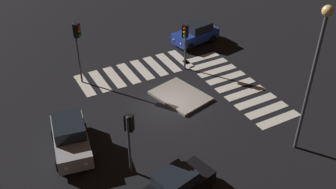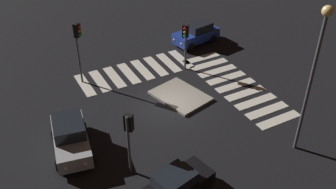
{
  "view_description": "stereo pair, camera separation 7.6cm",
  "coord_description": "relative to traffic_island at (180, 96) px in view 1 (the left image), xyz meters",
  "views": [
    {
      "loc": [
        -18.45,
        10.05,
        15.32
      ],
      "look_at": [
        0.0,
        0.0,
        1.0
      ],
      "focal_mm": 41.67,
      "sensor_mm": 36.0,
      "label": 1
    },
    {
      "loc": [
        -18.48,
        9.98,
        15.32
      ],
      "look_at": [
        0.0,
        0.0,
        1.0
      ],
      "focal_mm": 41.67,
      "sensor_mm": 36.0,
      "label": 2
    }
  ],
  "objects": [
    {
      "name": "car_blue",
      "position": [
        6.57,
        -5.35,
        0.78
      ],
      "size": [
        2.43,
        4.27,
        1.78
      ],
      "rotation": [
        0.0,
        0.0,
        1.74
      ],
      "color": "#1E389E",
      "rests_on": "ground"
    },
    {
      "name": "traffic_light_east",
      "position": [
        3.07,
        -2.14,
        2.73
      ],
      "size": [
        0.53,
        0.54,
        3.71
      ],
      "rotation": [
        0.0,
        0.0,
        2.39
      ],
      "color": "#47474C",
      "rests_on": "ground"
    },
    {
      "name": "street_lamp",
      "position": [
        -7.66,
        -3.27,
        5.72
      ],
      "size": [
        0.56,
        0.56,
        8.67
      ],
      "color": "#47474C",
      "rests_on": "ground"
    },
    {
      "name": "crosswalk_side",
      "position": [
        4.59,
        1.31,
        -0.08
      ],
      "size": [
        3.2,
        8.75,
        0.02
      ],
      "color": "silver",
      "rests_on": "ground"
    },
    {
      "name": "car_silver",
      "position": [
        -1.68,
        8.15,
        0.84
      ],
      "size": [
        4.57,
        2.62,
        1.9
      ],
      "rotation": [
        0.0,
        0.0,
        2.97
      ],
      "color": "#9EA0A5",
      "rests_on": "ground"
    },
    {
      "name": "traffic_light_north",
      "position": [
        4.96,
        5.28,
        3.43
      ],
      "size": [
        0.53,
        0.54,
        4.65
      ],
      "rotation": [
        0.0,
        0.0,
        -2.52
      ],
      "color": "#47474C",
      "rests_on": "ground"
    },
    {
      "name": "traffic_island",
      "position": [
        0.0,
        0.0,
        0.0
      ],
      "size": [
        4.28,
        3.61,
        0.18
      ],
      "color": "gray",
      "rests_on": "ground"
    },
    {
      "name": "ground_plane",
      "position": [
        -0.63,
        1.31,
        -0.09
      ],
      "size": [
        80.0,
        80.0,
        0.0
      ],
      "primitive_type": "plane",
      "color": "black"
    },
    {
      "name": "car_black",
      "position": [
        -7.56,
        4.53,
        0.72
      ],
      "size": [
        2.39,
        3.99,
        1.64
      ],
      "rotation": [
        0.0,
        0.0,
        -1.35
      ],
      "color": "black",
      "rests_on": "ground"
    },
    {
      "name": "traffic_light_west",
      "position": [
        -4.78,
        5.79,
        2.72
      ],
      "size": [
        0.54,
        0.53,
        3.7
      ],
      "rotation": [
        0.0,
        0.0,
        -0.82
      ],
      "color": "#47474C",
      "rests_on": "ground"
    },
    {
      "name": "crosswalk_near",
      "position": [
        -0.63,
        -4.24,
        -0.08
      ],
      "size": [
        9.9,
        3.2,
        0.02
      ],
      "color": "silver",
      "rests_on": "ground"
    }
  ]
}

